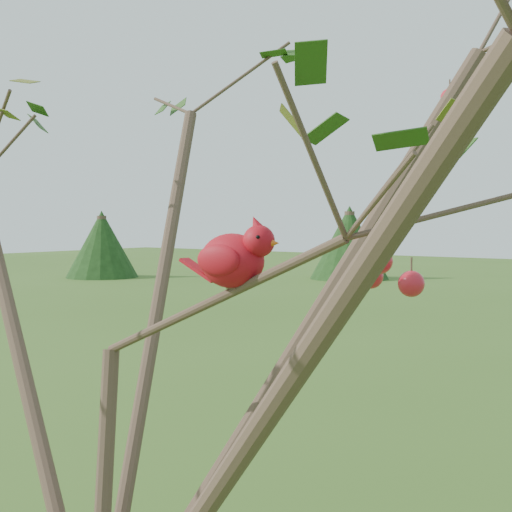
{
  "coord_description": "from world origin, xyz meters",
  "views": [
    {
      "loc": [
        1.1,
        -0.94,
        2.23
      ],
      "look_at": [
        0.35,
        0.08,
        2.16
      ],
      "focal_mm": 50.0,
      "sensor_mm": 36.0,
      "label": 1
    }
  ],
  "objects": [
    {
      "name": "crabapple_tree",
      "position": [
        0.03,
        -0.02,
        2.12
      ],
      "size": [
        2.35,
        2.05,
        2.95
      ],
      "color": "#463125",
      "rests_on": "ground"
    },
    {
      "name": "cardinal",
      "position": [
        0.31,
        0.07,
        2.16
      ],
      "size": [
        0.21,
        0.11,
        0.14
      ],
      "rotation": [
        0.0,
        0.0,
        0.11
      ],
      "color": "red",
      "rests_on": "ground"
    }
  ]
}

